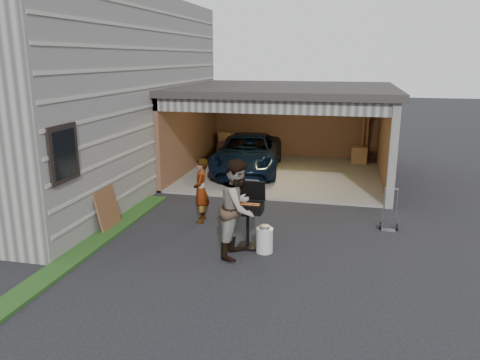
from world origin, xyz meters
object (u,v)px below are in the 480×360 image
object	(u,v)px
hand_truck	(389,222)
bbq_grill	(248,210)
minivan	(248,155)
man	(238,208)
woman	(201,190)
plywood_panel	(108,209)
propane_tank	(265,240)

from	to	relation	value
hand_truck	bbq_grill	bearing A→B (deg)	-146.41
minivan	bbq_grill	bearing A→B (deg)	-82.98
minivan	man	size ratio (longest dim) A/B	2.30
woman	plywood_panel	world-z (taller)	woman
woman	plywood_panel	xyz separation A→B (m)	(-1.90, -0.95, -0.30)
bbq_grill	woman	bearing A→B (deg)	138.11
bbq_grill	propane_tank	size ratio (longest dim) A/B	2.69
minivan	hand_truck	distance (m)	6.22
man	propane_tank	bearing A→B (deg)	-56.52
propane_tank	plywood_panel	xyz separation A→B (m)	(-3.68, 0.50, 0.21)
bbq_grill	hand_truck	distance (m)	3.36
propane_tank	hand_truck	distance (m)	3.10
minivan	woman	world-z (taller)	woman
minivan	man	xyz separation A→B (m)	(1.24, -6.61, 0.35)
bbq_grill	plywood_panel	bearing A→B (deg)	174.73
propane_tank	hand_truck	size ratio (longest dim) A/B	0.51
man	minivan	bearing A→B (deg)	17.14
plywood_panel	hand_truck	bearing A→B (deg)	12.12
woman	bbq_grill	distance (m)	1.88
woman	bbq_grill	size ratio (longest dim) A/B	1.13
propane_tank	plywood_panel	distance (m)	3.72
man	plywood_panel	world-z (taller)	man
man	bbq_grill	distance (m)	0.48
woman	propane_tank	distance (m)	2.35
minivan	plywood_panel	xyz separation A→B (m)	(-1.96, -5.87, -0.15)
minivan	woman	bearing A→B (deg)	-95.91
man	plywood_panel	bearing A→B (deg)	83.48
minivan	plywood_panel	distance (m)	6.19
bbq_grill	hand_truck	bearing A→B (deg)	29.55
bbq_grill	plywood_panel	xyz separation A→B (m)	(-3.30, 0.30, -0.34)
plywood_panel	hand_truck	world-z (taller)	hand_truck
hand_truck	man	bearing A→B (deg)	-141.21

